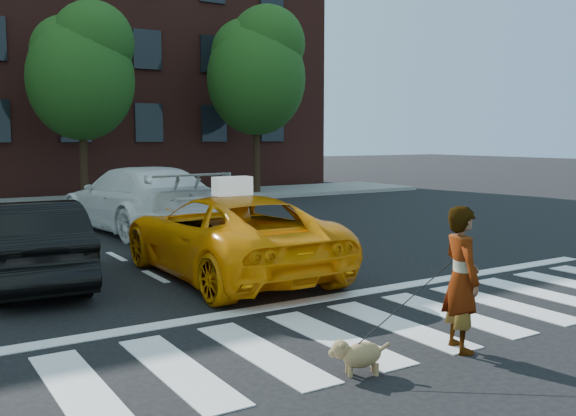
{
  "coord_description": "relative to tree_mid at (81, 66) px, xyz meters",
  "views": [
    {
      "loc": [
        -5.44,
        -6.03,
        2.4
      ],
      "look_at": [
        0.8,
        3.91,
        1.1
      ],
      "focal_mm": 40.0,
      "sensor_mm": 36.0,
      "label": 1
    }
  ],
  "objects": [
    {
      "name": "building",
      "position": [
        -0.53,
        8.0,
        1.15
      ],
      "size": [
        26.0,
        10.0,
        12.0
      ],
      "primitive_type": "cube",
      "color": "#491F1A",
      "rests_on": "ground"
    },
    {
      "name": "tree_mid",
      "position": [
        0.0,
        0.0,
        0.0
      ],
      "size": [
        3.69,
        3.69,
        7.1
      ],
      "color": "black",
      "rests_on": "ground"
    },
    {
      "name": "black_sedan",
      "position": [
        -4.07,
        -12.07,
        -4.16
      ],
      "size": [
        1.74,
        4.26,
        1.37
      ],
      "primitive_type": "imported",
      "rotation": [
        0.0,
        0.0,
        3.07
      ],
      "color": "black",
      "rests_on": "ground"
    },
    {
      "name": "sidewalk_far",
      "position": [
        -0.53,
        0.5,
        -4.78
      ],
      "size": [
        30.0,
        4.0,
        0.15
      ],
      "primitive_type": "cube",
      "color": "slate",
      "rests_on": "ground"
    },
    {
      "name": "dog",
      "position": [
        -2.04,
        -18.08,
        -4.64
      ],
      "size": [
        0.61,
        0.42,
        0.37
      ],
      "rotation": [
        0.0,
        0.0,
        -0.41
      ],
      "color": "olive",
      "rests_on": "ground"
    },
    {
      "name": "taxi_sign",
      "position": [
        -1.02,
        -13.36,
        -3.28
      ],
      "size": [
        0.65,
        0.29,
        0.32
      ],
      "primitive_type": "cube",
      "rotation": [
        0.0,
        0.0,
        3.12
      ],
      "color": "white",
      "rests_on": "taxi"
    },
    {
      "name": "white_suv",
      "position": [
        -0.57,
        -7.24,
        -4.02
      ],
      "size": [
        2.88,
        5.95,
        1.67
      ],
      "primitive_type": "imported",
      "rotation": [
        0.0,
        0.0,
        3.24
      ],
      "color": "white",
      "rests_on": "ground"
    },
    {
      "name": "stop_line",
      "position": [
        -0.53,
        -15.4,
        -4.85
      ],
      "size": [
        12.0,
        0.3,
        0.01
      ],
      "primitive_type": "cube",
      "color": "silver",
      "rests_on": "ground"
    },
    {
      "name": "taxi",
      "position": [
        -1.02,
        -13.16,
        -4.14
      ],
      "size": [
        2.44,
        5.14,
        1.42
      ],
      "primitive_type": "imported",
      "rotation": [
        0.0,
        0.0,
        3.12
      ],
      "color": "orange",
      "rests_on": "ground"
    },
    {
      "name": "crosswalk",
      "position": [
        -0.53,
        -17.0,
        -4.85
      ],
      "size": [
        13.0,
        2.4,
        0.01
      ],
      "primitive_type": "cube",
      "color": "silver",
      "rests_on": "ground"
    },
    {
      "name": "ground",
      "position": [
        -0.53,
        -17.0,
        -4.85
      ],
      "size": [
        120.0,
        120.0,
        0.0
      ],
      "primitive_type": "plane",
      "color": "black",
      "rests_on": "ground"
    },
    {
      "name": "woman",
      "position": [
        -0.59,
        -18.1,
        -4.03
      ],
      "size": [
        0.57,
        0.7,
        1.64
      ],
      "primitive_type": "imported",
      "rotation": [
        0.0,
        0.0,
        1.22
      ],
      "color": "#999999",
      "rests_on": "ground"
    },
    {
      "name": "tree_right",
      "position": [
        7.0,
        -0.0,
        0.41
      ],
      "size": [
        4.0,
        4.0,
        7.7
      ],
      "color": "black",
      "rests_on": "ground"
    }
  ]
}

